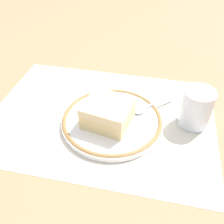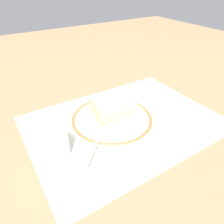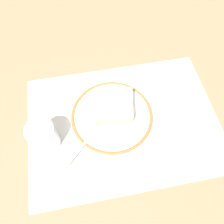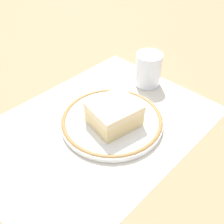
{
  "view_description": "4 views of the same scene",
  "coord_description": "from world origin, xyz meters",
  "px_view_note": "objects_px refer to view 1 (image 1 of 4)",
  "views": [
    {
      "loc": [
        0.12,
        -0.43,
        0.39
      ],
      "look_at": [
        0.03,
        -0.02,
        0.03
      ],
      "focal_mm": 40.78,
      "sensor_mm": 36.0,
      "label": 1
    },
    {
      "loc": [
        0.28,
        0.38,
        0.35
      ],
      "look_at": [
        0.03,
        -0.02,
        0.03
      ],
      "focal_mm": 33.6,
      "sensor_mm": 36.0,
      "label": 2
    },
    {
      "loc": [
        0.08,
        0.25,
        0.54
      ],
      "look_at": [
        0.03,
        -0.02,
        0.03
      ],
      "focal_mm": 35.3,
      "sensor_mm": 36.0,
      "label": 3
    },
    {
      "loc": [
        -0.28,
        -0.32,
        0.41
      ],
      "look_at": [
        0.03,
        -0.02,
        0.03
      ],
      "focal_mm": 42.82,
      "sensor_mm": 36.0,
      "label": 4
    }
  ],
  "objects_px": {
    "cake_slice": "(108,113)",
    "plate": "(112,120)",
    "spoon": "(146,107)",
    "cup": "(196,110)"
  },
  "relations": [
    {
      "from": "spoon",
      "to": "cup",
      "type": "xyz_separation_m",
      "value": [
        0.11,
        -0.01,
        0.02
      ]
    },
    {
      "from": "plate",
      "to": "spoon",
      "type": "relative_size",
      "value": 2.19
    },
    {
      "from": "spoon",
      "to": "cup",
      "type": "height_order",
      "value": "cup"
    },
    {
      "from": "cake_slice",
      "to": "plate",
      "type": "bearing_deg",
      "value": 61.25
    },
    {
      "from": "cake_slice",
      "to": "spoon",
      "type": "distance_m",
      "value": 0.1
    },
    {
      "from": "spoon",
      "to": "cup",
      "type": "bearing_deg",
      "value": -5.86
    },
    {
      "from": "cup",
      "to": "spoon",
      "type": "bearing_deg",
      "value": 174.14
    },
    {
      "from": "spoon",
      "to": "cup",
      "type": "distance_m",
      "value": 0.11
    },
    {
      "from": "plate",
      "to": "cup",
      "type": "height_order",
      "value": "cup"
    },
    {
      "from": "plate",
      "to": "cup",
      "type": "bearing_deg",
      "value": 12.95
    }
  ]
}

